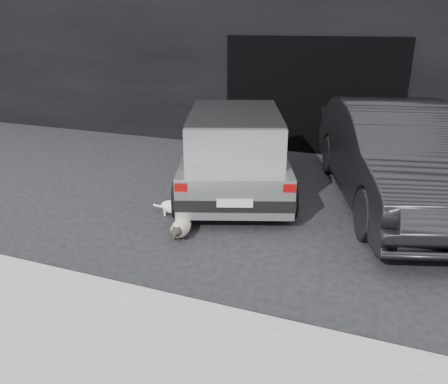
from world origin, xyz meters
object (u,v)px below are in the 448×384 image
(silver_hatchback, at_px, (235,146))
(cat_white, at_px, (175,207))
(second_car, at_px, (396,155))
(cat_siamese, at_px, (180,228))

(silver_hatchback, bearing_deg, cat_white, -125.30)
(second_car, relative_size, cat_siamese, 6.35)
(silver_hatchback, xyz_separation_m, cat_siamese, (-0.06, -2.14, -0.66))
(second_car, distance_m, cat_siamese, 3.76)
(second_car, height_order, cat_siamese, second_car)
(cat_siamese, distance_m, cat_white, 0.70)
(cat_white, bearing_deg, silver_hatchback, 174.14)
(silver_hatchback, distance_m, second_car, 2.73)
(cat_siamese, bearing_deg, second_car, -151.13)
(cat_siamese, xyz_separation_m, cat_white, (-0.37, 0.60, 0.03))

